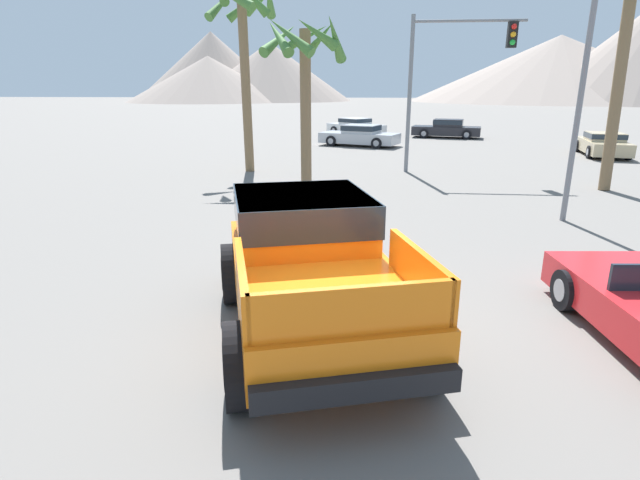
{
  "coord_description": "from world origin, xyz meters",
  "views": [
    {
      "loc": [
        0.59,
        -6.67,
        3.29
      ],
      "look_at": [
        -0.11,
        0.5,
        1.08
      ],
      "focal_mm": 28.0,
      "sensor_mm": 36.0,
      "label": 1
    }
  ],
  "objects": [
    {
      "name": "ground_plane",
      "position": [
        0.0,
        0.0,
        0.0
      ],
      "size": [
        320.0,
        320.0,
        0.0
      ],
      "primitive_type": "plane",
      "color": "slate"
    },
    {
      "name": "parked_car_tan",
      "position": [
        12.18,
        19.68,
        0.59
      ],
      "size": [
        2.48,
        4.6,
        1.14
      ],
      "rotation": [
        0.0,
        0.0,
        6.11
      ],
      "color": "tan",
      "rests_on": "ground_plane"
    },
    {
      "name": "palm_tree_leaning",
      "position": [
        -4.24,
        13.27,
        5.36
      ],
      "size": [
        2.76,
        2.79,
        7.09
      ],
      "color": "brown",
      "rests_on": "ground_plane"
    },
    {
      "name": "parked_car_white",
      "position": [
        -0.41,
        29.48,
        0.61
      ],
      "size": [
        4.31,
        4.12,
        1.19
      ],
      "rotation": [
        0.0,
        0.0,
        3.98
      ],
      "color": "white",
      "rests_on": "ground_plane"
    },
    {
      "name": "parked_car_dark",
      "position": [
        5.78,
        28.38,
        0.62
      ],
      "size": [
        4.73,
        2.67,
        1.22
      ],
      "rotation": [
        0.0,
        0.0,
        1.35
      ],
      "color": "#232328",
      "rests_on": "ground_plane"
    },
    {
      "name": "street_lamp_post",
      "position": [
        5.61,
        6.32,
        4.99
      ],
      "size": [
        0.9,
        0.24,
        8.39
      ],
      "color": "slate",
      "rests_on": "ground_plane"
    },
    {
      "name": "parked_car_silver",
      "position": [
        0.03,
        22.84,
        0.61
      ],
      "size": [
        4.83,
        3.26,
        1.21
      ],
      "rotation": [
        0.0,
        0.0,
        1.22
      ],
      "color": "#B7BABF",
      "rests_on": "ground_plane"
    },
    {
      "name": "traffic_light_main",
      "position": [
        3.67,
        13.76,
        4.13
      ],
      "size": [
        4.22,
        0.38,
        5.89
      ],
      "color": "slate",
      "rests_on": "ground_plane"
    },
    {
      "name": "palm_tree_short",
      "position": [
        -1.58,
        10.12,
        4.13
      ],
      "size": [
        2.79,
        2.71,
        5.46
      ],
      "color": "brown",
      "rests_on": "ground_plane"
    },
    {
      "name": "distant_mountain_range",
      "position": [
        21.51,
        117.54,
        8.33
      ],
      "size": [
        146.34,
        73.18,
        21.43
      ],
      "color": "gray",
      "rests_on": "ground_plane"
    },
    {
      "name": "orange_pickup_truck",
      "position": [
        -0.2,
        -0.2,
        1.04
      ],
      "size": [
        3.37,
        5.11,
        1.81
      ],
      "rotation": [
        0.0,
        0.0,
        0.29
      ],
      "color": "orange",
      "rests_on": "ground_plane"
    },
    {
      "name": "palm_tree_tall",
      "position": [
        8.49,
        10.64,
        5.59
      ],
      "size": [
        2.62,
        2.56,
        7.45
      ],
      "color": "brown",
      "rests_on": "ground_plane"
    }
  ]
}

